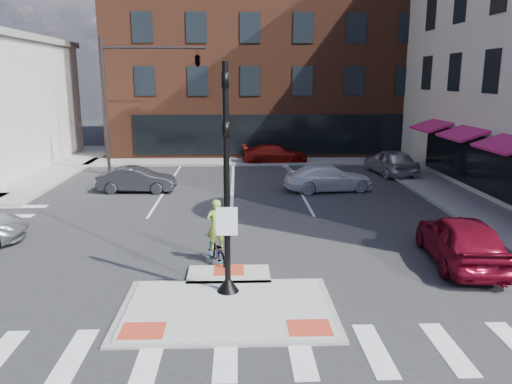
{
  "coord_description": "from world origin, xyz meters",
  "views": [
    {
      "loc": [
        0.29,
        -12.09,
        5.71
      ],
      "look_at": [
        0.89,
        4.07,
        2.0
      ],
      "focal_mm": 35.0,
      "sensor_mm": 36.0,
      "label": 1
    }
  ],
  "objects_px": {
    "bg_car_dark": "(137,180)",
    "red_sedan": "(461,239)",
    "bg_car_silver": "(391,162)",
    "bg_car_red": "(275,154)",
    "white_pickup": "(328,178)",
    "cyclist": "(216,242)"
  },
  "relations": [
    {
      "from": "bg_car_dark",
      "to": "red_sedan",
      "type": "bearing_deg",
      "value": -128.59
    },
    {
      "from": "bg_car_silver",
      "to": "bg_car_red",
      "type": "xyz_separation_m",
      "value": [
        -6.66,
        4.3,
        -0.14
      ]
    },
    {
      "from": "bg_car_red",
      "to": "bg_car_dark",
      "type": "bearing_deg",
      "value": 133.52
    },
    {
      "from": "white_pickup",
      "to": "bg_car_silver",
      "type": "xyz_separation_m",
      "value": [
        4.52,
        4.2,
        0.12
      ]
    },
    {
      "from": "red_sedan",
      "to": "bg_car_red",
      "type": "distance_m",
      "value": 19.53
    },
    {
      "from": "bg_car_red",
      "to": "cyclist",
      "type": "height_order",
      "value": "cyclist"
    },
    {
      "from": "bg_car_dark",
      "to": "bg_car_silver",
      "type": "xyz_separation_m",
      "value": [
        14.37,
        4.14,
        0.15
      ]
    },
    {
      "from": "bg_car_dark",
      "to": "cyclist",
      "type": "height_order",
      "value": "cyclist"
    },
    {
      "from": "bg_car_dark",
      "to": "bg_car_red",
      "type": "height_order",
      "value": "bg_car_red"
    },
    {
      "from": "cyclist",
      "to": "red_sedan",
      "type": "bearing_deg",
      "value": 158.23
    },
    {
      "from": "red_sedan",
      "to": "bg_car_red",
      "type": "height_order",
      "value": "red_sedan"
    },
    {
      "from": "red_sedan",
      "to": "bg_car_red",
      "type": "xyz_separation_m",
      "value": [
        -4.39,
        19.03,
        -0.15
      ]
    },
    {
      "from": "red_sedan",
      "to": "cyclist",
      "type": "distance_m",
      "value": 7.64
    },
    {
      "from": "bg_car_silver",
      "to": "bg_car_red",
      "type": "distance_m",
      "value": 7.93
    },
    {
      "from": "red_sedan",
      "to": "white_pickup",
      "type": "relative_size",
      "value": 1.02
    },
    {
      "from": "cyclist",
      "to": "bg_car_red",
      "type": "bearing_deg",
      "value": -119.14
    },
    {
      "from": "bg_car_red",
      "to": "red_sedan",
      "type": "bearing_deg",
      "value": -171.07
    },
    {
      "from": "red_sedan",
      "to": "bg_car_dark",
      "type": "xyz_separation_m",
      "value": [
        -12.1,
        10.59,
        -0.16
      ]
    },
    {
      "from": "cyclist",
      "to": "bg_car_dark",
      "type": "bearing_deg",
      "value": -85.79
    },
    {
      "from": "bg_car_red",
      "to": "cyclist",
      "type": "relative_size",
      "value": 2.15
    },
    {
      "from": "bg_car_dark",
      "to": "bg_car_red",
      "type": "bearing_deg",
      "value": -39.81
    },
    {
      "from": "red_sedan",
      "to": "bg_car_silver",
      "type": "distance_m",
      "value": 14.9
    }
  ]
}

